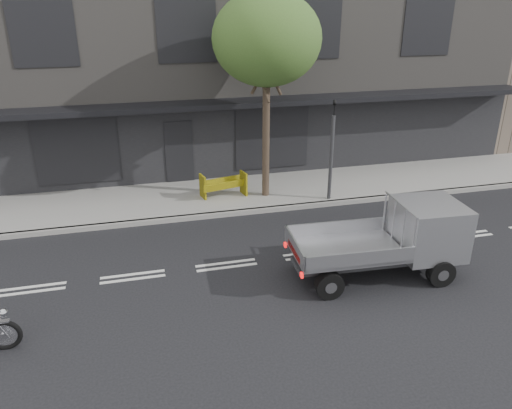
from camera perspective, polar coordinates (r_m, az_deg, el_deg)
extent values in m
plane|color=black|center=(13.22, -3.41, -6.95)|extent=(80.00, 80.00, 0.00)
cube|color=gray|center=(17.38, -6.36, 0.84)|extent=(32.00, 3.20, 0.15)
cube|color=gray|center=(15.92, -5.54, -1.27)|extent=(32.00, 0.20, 0.15)
cube|color=slate|center=(22.82, -9.28, 16.22)|extent=(26.00, 10.00, 8.00)
cylinder|color=#382B21|center=(16.69, 1.14, 7.04)|extent=(0.24, 0.24, 4.00)
ellipsoid|color=#375720|center=(16.10, 1.24, 18.40)|extent=(3.40, 3.40, 2.89)
cylinder|color=#2D2D30|center=(16.70, 8.57, 4.99)|extent=(0.12, 0.12, 3.00)
imported|color=black|center=(16.25, 8.93, 10.87)|extent=(0.08, 0.10, 0.50)
torus|color=black|center=(11.41, -26.82, -13.18)|extent=(0.69, 0.11, 0.68)
cylinder|color=black|center=(11.86, 8.39, -9.13)|extent=(0.68, 0.28, 0.67)
cylinder|color=black|center=(13.08, 6.24, -5.72)|extent=(0.68, 0.28, 0.67)
cylinder|color=black|center=(13.00, 20.37, -7.36)|extent=(0.68, 0.28, 0.67)
cylinder|color=black|center=(14.13, 17.33, -4.42)|extent=(0.68, 0.28, 0.67)
cube|color=#2D2D30|center=(12.87, 13.33, -6.00)|extent=(4.11, 1.09, 0.12)
cube|color=#BBBCC1|center=(13.16, 19.09, -2.57)|extent=(1.58, 1.67, 1.33)
cube|color=black|center=(13.01, 19.30, -1.06)|extent=(1.40, 1.57, 0.49)
cube|color=#AEAEB3|center=(12.44, 10.29, -5.08)|extent=(2.74, 1.86, 0.09)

